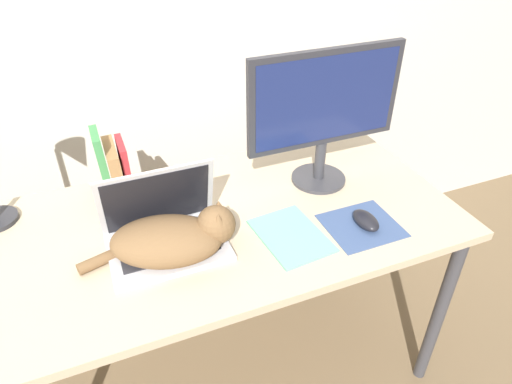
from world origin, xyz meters
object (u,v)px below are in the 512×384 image
(computer_mouse, at_px, (366,220))
(notepad, at_px, (291,236))
(laptop, at_px, (165,233))
(cat, at_px, (174,238))
(book_row, at_px, (114,169))
(external_monitor, at_px, (325,109))

(computer_mouse, bearing_deg, notepad, 170.20)
(laptop, xyz_separation_m, cat, (0.02, -0.05, 0.02))
(computer_mouse, bearing_deg, book_row, 145.97)
(laptop, distance_m, notepad, 0.36)
(laptop, bearing_deg, computer_mouse, -13.76)
(cat, xyz_separation_m, external_monitor, (0.55, 0.19, 0.21))
(cat, relative_size, book_row, 1.82)
(notepad, bearing_deg, book_row, 136.76)
(external_monitor, height_order, computer_mouse, external_monitor)
(laptop, height_order, notepad, laptop)
(external_monitor, xyz_separation_m, computer_mouse, (0.01, -0.28, -0.24))
(computer_mouse, xyz_separation_m, book_row, (-0.66, 0.45, 0.08))
(book_row, bearing_deg, external_monitor, -14.56)
(external_monitor, bearing_deg, book_row, 165.44)
(cat, distance_m, notepad, 0.34)
(cat, relative_size, notepad, 1.70)
(book_row, height_order, notepad, book_row)
(laptop, relative_size, external_monitor, 0.63)
(external_monitor, bearing_deg, laptop, -166.43)
(laptop, height_order, cat, laptop)
(external_monitor, bearing_deg, notepad, -132.84)
(book_row, bearing_deg, computer_mouse, -34.03)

